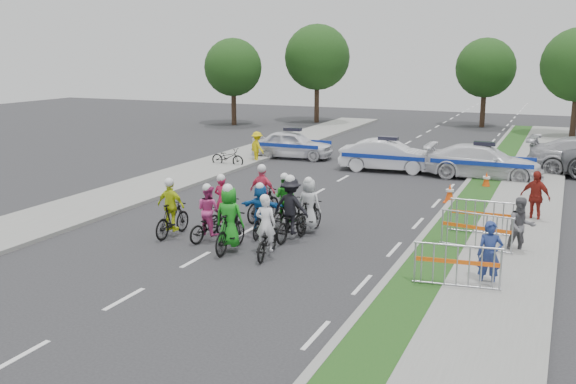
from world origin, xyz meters
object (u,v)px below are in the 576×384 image
at_px(rider_7, 309,211).
at_px(tree_0, 233,67).
at_px(rider_8, 286,206).
at_px(rider_1, 230,225).
at_px(cone_1, 486,180).
at_px(rider_2, 209,219).
at_px(barrier_1, 476,233).
at_px(cone_0, 450,193).
at_px(parked_bike, 228,157).
at_px(rider_5, 261,213).
at_px(rider_0, 266,236).
at_px(police_car_2, 484,162).
at_px(tree_3, 317,57).
at_px(spectator_2, 535,197).
at_px(spectator_1, 521,227).
at_px(police_car_0, 293,144).
at_px(spectator_0, 490,255).
at_px(barrier_2, 484,219).
at_px(rider_3, 172,214).
at_px(barrier_0, 457,268).
at_px(rider_4, 291,214).
at_px(rider_9, 263,199).
at_px(rider_6, 223,211).
at_px(police_car_1, 388,156).
at_px(tree_4, 486,68).

height_order(rider_7, tree_0, tree_0).
bearing_deg(rider_8, rider_1, 89.75).
bearing_deg(cone_1, rider_2, -121.52).
bearing_deg(barrier_1, cone_0, 106.46).
bearing_deg(parked_bike, cone_0, -107.23).
height_order(rider_2, rider_5, rider_2).
relative_size(rider_0, cone_0, 2.55).
bearing_deg(rider_7, rider_5, 42.47).
relative_size(police_car_2, cone_1, 7.06).
bearing_deg(tree_0, tree_3, 38.66).
bearing_deg(police_car_2, cone_0, 173.26).
bearing_deg(spectator_2, parked_bike, -175.65).
xyz_separation_m(rider_7, police_car_2, (3.73, 10.92, 0.03)).
height_order(rider_0, spectator_1, rider_0).
distance_m(police_car_0, spectator_0, 18.89).
height_order(rider_1, barrier_2, rider_1).
xyz_separation_m(rider_3, spectator_2, (9.77, 5.98, 0.16)).
distance_m(rider_2, cone_0, 9.46).
bearing_deg(spectator_0, rider_5, 156.90).
bearing_deg(barrier_0, cone_0, 100.82).
height_order(rider_4, rider_9, rider_4).
bearing_deg(tree_3, spectator_0, -62.19).
height_order(rider_6, parked_bike, rider_6).
height_order(rider_8, police_car_1, rider_8).
bearing_deg(rider_3, police_car_0, -80.08).
height_order(barrier_0, parked_bike, barrier_0).
height_order(rider_5, rider_6, rider_6).
relative_size(rider_2, spectator_1, 1.09).
relative_size(rider_7, cone_1, 2.50).
height_order(rider_6, tree_0, tree_0).
bearing_deg(police_car_2, tree_0, 54.40).
height_order(rider_5, parked_bike, rider_5).
xyz_separation_m(rider_1, tree_4, (2.51, 32.98, 3.44)).
distance_m(rider_2, rider_7, 3.04).
relative_size(rider_2, cone_0, 2.51).
bearing_deg(rider_9, rider_2, 88.97).
xyz_separation_m(rider_2, rider_8, (1.42, 2.29, 0.01)).
height_order(rider_5, police_car_2, rider_5).
xyz_separation_m(rider_3, tree_3, (-7.20, 30.38, 4.19)).
xyz_separation_m(rider_1, tree_3, (-9.49, 30.98, 4.14)).
distance_m(rider_7, spectator_1, 6.03).
bearing_deg(barrier_1, rider_1, -157.44).
bearing_deg(police_car_0, parked_bike, 145.85).
xyz_separation_m(rider_3, rider_5, (2.43, 1.07, 0.01)).
distance_m(barrier_0, barrier_2, 4.76).
bearing_deg(rider_2, rider_4, -141.69).
relative_size(rider_6, police_car_2, 0.35).
distance_m(cone_0, tree_4, 25.02).
xyz_separation_m(rider_8, parked_bike, (-6.85, 8.61, -0.21)).
relative_size(spectator_1, tree_3, 0.22).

